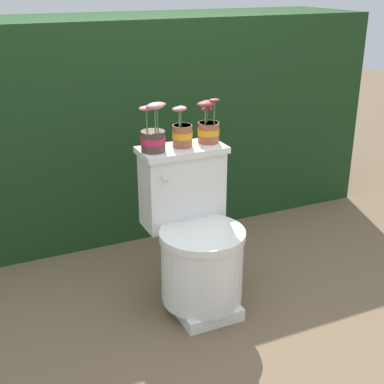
% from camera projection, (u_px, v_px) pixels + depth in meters
% --- Properties ---
extents(ground_plane, '(12.00, 12.00, 0.00)m').
position_uv_depth(ground_plane, '(205.00, 309.00, 2.72)').
color(ground_plane, brown).
extents(hedge_backdrop, '(3.25, 0.75, 1.34)m').
position_uv_depth(hedge_backdrop, '(123.00, 123.00, 3.51)').
color(hedge_backdrop, '#193819').
rests_on(hedge_backdrop, ground).
extents(toilet, '(0.43, 0.55, 0.79)m').
position_uv_depth(toilet, '(196.00, 242.00, 2.65)').
color(toilet, white).
rests_on(toilet, ground).
extents(potted_plant_left, '(0.14, 0.12, 0.23)m').
position_uv_depth(potted_plant_left, '(153.00, 135.00, 2.53)').
color(potted_plant_left, '#47382D').
rests_on(potted_plant_left, toilet).
extents(potted_plant_midleft, '(0.11, 0.11, 0.21)m').
position_uv_depth(potted_plant_midleft, '(182.00, 133.00, 2.60)').
color(potted_plant_midleft, '#9E5638').
rests_on(potted_plant_midleft, toilet).
extents(potted_plant_middle, '(0.13, 0.11, 0.23)m').
position_uv_depth(potted_plant_middle, '(208.00, 126.00, 2.66)').
color(potted_plant_middle, '#9E5638').
rests_on(potted_plant_middle, toilet).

